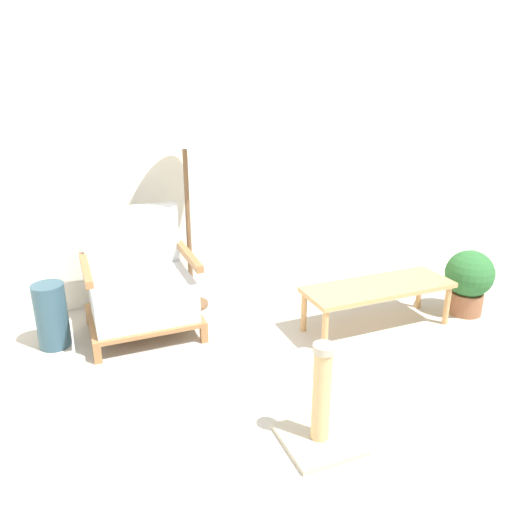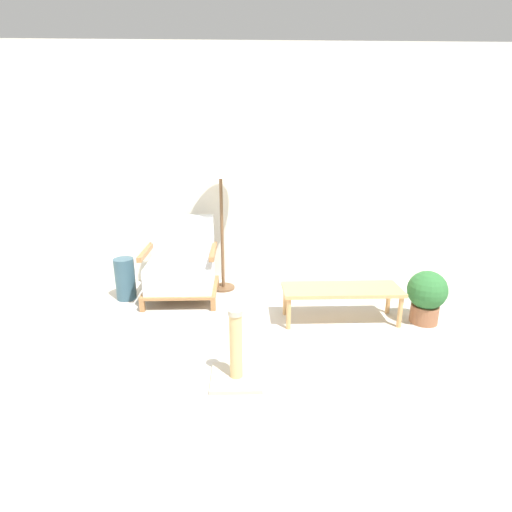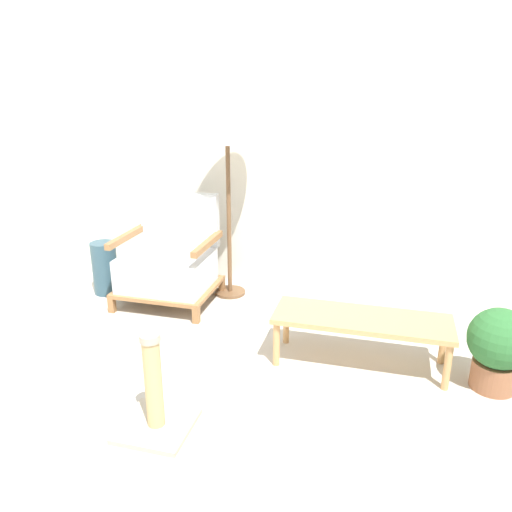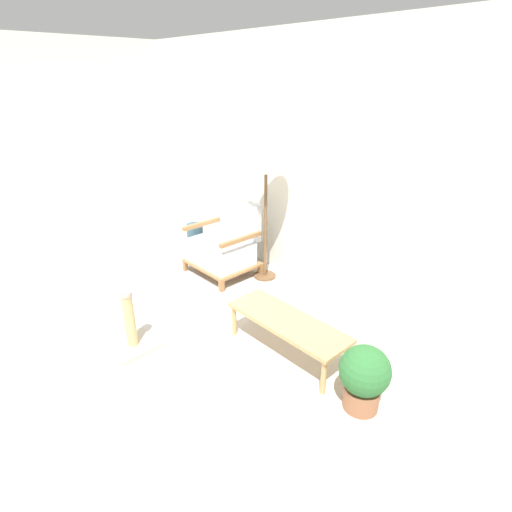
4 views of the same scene
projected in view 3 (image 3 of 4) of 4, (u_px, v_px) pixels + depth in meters
name	position (u px, v px, depth m)	size (l,w,h in m)	color
ground_plane	(111.00, 459.00, 2.47)	(14.00, 14.00, 0.00)	#B7B2A8
wall_back	(246.00, 133.00, 4.23)	(8.00, 0.06, 2.70)	silver
armchair	(169.00, 263.00, 4.15)	(0.78, 0.66, 0.89)	olive
floor_lamp	(227.00, 133.00, 3.94)	(0.49, 0.49, 1.57)	brown
coffee_table	(362.00, 322.00, 3.20)	(1.13, 0.39, 0.34)	tan
vase	(105.00, 268.00, 4.34)	(0.22, 0.22, 0.46)	#2D4C5B
potted_plant	(499.00, 346.00, 2.95)	(0.37, 0.37, 0.52)	#935B3D
scratching_post	(155.00, 402.00, 2.63)	(0.38, 0.38, 0.57)	#B2A893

